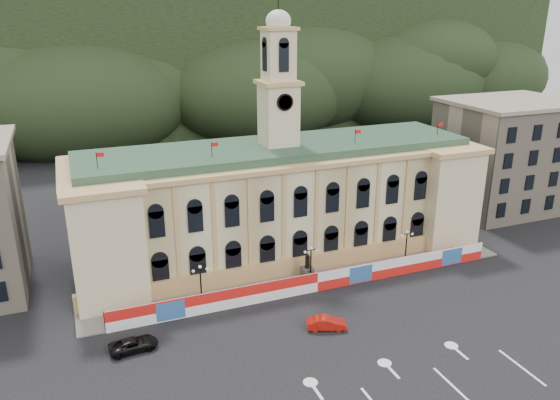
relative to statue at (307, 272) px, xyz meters
name	(u,v)px	position (x,y,z in m)	size (l,w,h in m)	color
ground	(382,360)	(0.00, -18.00, -1.19)	(260.00, 260.00, 0.00)	black
lane_markings	(411,391)	(0.00, -23.00, -1.18)	(26.00, 10.00, 0.02)	white
hill_ridge	(158,58)	(0.03, 103.99, 18.30)	(230.00, 80.00, 64.00)	black
city_hall	(280,199)	(0.00, 9.63, 6.66)	(56.20, 17.60, 37.10)	beige
side_building_right	(507,155)	(43.00, 12.93, 8.14)	(21.00, 17.00, 18.60)	tan
hoarding_fence	(318,282)	(0.06, -2.93, 0.06)	(50.00, 0.44, 2.50)	red
pavement	(308,281)	(0.00, -0.25, -1.11)	(56.00, 5.50, 0.16)	slate
statue	(307,272)	(0.00, 0.00, 0.00)	(1.40, 1.40, 3.72)	#595651
lamp_left	(201,281)	(-14.00, -1.00, 1.89)	(1.96, 0.44, 5.15)	black
lamp_center	(311,262)	(0.00, -1.00, 1.89)	(1.96, 0.44, 5.15)	black
lamp_right	(406,245)	(14.00, -1.00, 1.89)	(1.96, 0.44, 5.15)	black
red_sedan	(327,323)	(-2.64, -10.96, -0.48)	(4.57, 2.90, 1.42)	#AC150C
black_suv	(134,344)	(-22.62, -7.28, -0.51)	(5.01, 2.60, 1.35)	black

